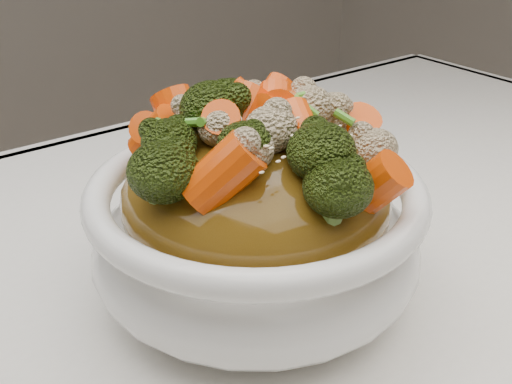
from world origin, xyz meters
TOP-DOWN VIEW (x-y plane):
  - tablecloth at (0.00, 0.00)m, footprint 1.20×0.80m
  - bowl at (-0.03, 0.03)m, footprint 0.25×0.25m
  - sauce_base at (-0.03, 0.03)m, footprint 0.20×0.20m
  - carrots at (-0.03, 0.03)m, footprint 0.20×0.20m
  - broccoli at (-0.03, 0.03)m, footprint 0.20×0.20m
  - cauliflower at (-0.03, 0.03)m, footprint 0.20×0.20m
  - scallions at (-0.03, 0.03)m, footprint 0.15×0.15m
  - sesame_seeds at (-0.03, 0.03)m, footprint 0.18×0.18m

SIDE VIEW (x-z plane):
  - tablecloth at x=0.00m, z-range 0.71..0.75m
  - bowl at x=-0.03m, z-range 0.75..0.84m
  - sauce_base at x=-0.03m, z-range 0.78..0.88m
  - cauliflower at x=-0.03m, z-range 0.88..0.91m
  - broccoli at x=-0.03m, z-range 0.87..0.92m
  - carrots at x=-0.03m, z-range 0.87..0.93m
  - scallions at x=-0.03m, z-range 0.89..0.91m
  - sesame_seeds at x=-0.03m, z-range 0.90..0.90m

